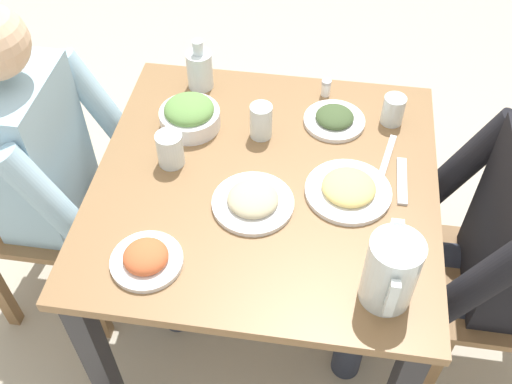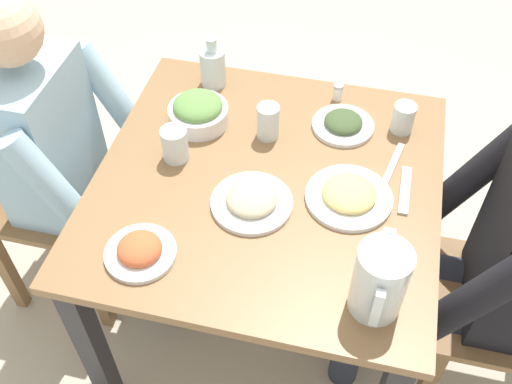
% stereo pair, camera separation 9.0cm
% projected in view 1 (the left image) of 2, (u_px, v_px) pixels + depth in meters
% --- Properties ---
extents(ground_plane, '(8.00, 8.00, 0.00)m').
position_uv_depth(ground_plane, '(263.00, 319.00, 2.17)').
color(ground_plane, '#B7AD99').
extents(dining_table, '(0.93, 0.93, 0.74)m').
position_uv_depth(dining_table, '(265.00, 208.00, 1.71)').
color(dining_table, olive).
rests_on(dining_table, ground_plane).
extents(chair_near, '(0.40, 0.40, 0.89)m').
position_uv_depth(chair_near, '(18.00, 196.00, 1.90)').
color(chair_near, olive).
rests_on(chair_near, ground_plane).
extents(diner_near, '(0.48, 0.53, 1.18)m').
position_uv_depth(diner_near, '(69.00, 171.00, 1.77)').
color(diner_near, '#9EC6E0').
rests_on(diner_near, ground_plane).
extents(diner_far, '(0.48, 0.53, 1.18)m').
position_uv_depth(diner_far, '(481.00, 242.00, 1.59)').
color(diner_far, black).
rests_on(diner_far, ground_plane).
extents(water_pitcher, '(0.16, 0.12, 0.19)m').
position_uv_depth(water_pitcher, '(391.00, 272.00, 1.30)').
color(water_pitcher, silver).
rests_on(water_pitcher, dining_table).
extents(salad_bowl, '(0.18, 0.18, 0.09)m').
position_uv_depth(salad_bowl, '(190.00, 115.00, 1.73)').
color(salad_bowl, white).
rests_on(salad_bowl, dining_table).
extents(plate_beans, '(0.21, 0.21, 0.05)m').
position_uv_depth(plate_beans, '(253.00, 201.00, 1.54)').
color(plate_beans, white).
rests_on(plate_beans, dining_table).
extents(plate_fries, '(0.23, 0.23, 0.05)m').
position_uv_depth(plate_fries, '(348.00, 189.00, 1.57)').
color(plate_fries, white).
rests_on(plate_fries, dining_table).
extents(plate_dolmas, '(0.18, 0.18, 0.04)m').
position_uv_depth(plate_dolmas, '(334.00, 119.00, 1.76)').
color(plate_dolmas, white).
rests_on(plate_dolmas, dining_table).
extents(plate_rice_curry, '(0.18, 0.18, 0.05)m').
position_uv_depth(plate_rice_curry, '(146.00, 258.00, 1.42)').
color(plate_rice_curry, white).
rests_on(plate_rice_curry, dining_table).
extents(water_glass_near_right, '(0.06, 0.06, 0.11)m').
position_uv_depth(water_glass_near_right, '(261.00, 121.00, 1.69)').
color(water_glass_near_right, silver).
rests_on(water_glass_near_right, dining_table).
extents(water_glass_by_pitcher, '(0.07, 0.07, 0.10)m').
position_uv_depth(water_glass_by_pitcher, '(170.00, 149.00, 1.62)').
color(water_glass_by_pitcher, silver).
rests_on(water_glass_by_pitcher, dining_table).
extents(water_glass_near_left, '(0.06, 0.06, 0.09)m').
position_uv_depth(water_glass_near_left, '(393.00, 110.00, 1.74)').
color(water_glass_near_left, silver).
rests_on(water_glass_near_left, dining_table).
extents(oil_carafe, '(0.08, 0.08, 0.16)m').
position_uv_depth(oil_carafe, '(200.00, 71.00, 1.84)').
color(oil_carafe, silver).
rests_on(oil_carafe, dining_table).
extents(salt_shaker, '(0.03, 0.03, 0.05)m').
position_uv_depth(salt_shaker, '(326.00, 88.00, 1.83)').
color(salt_shaker, white).
rests_on(salt_shaker, dining_table).
extents(fork_near, '(0.17, 0.03, 0.01)m').
position_uv_depth(fork_near, '(402.00, 181.00, 1.61)').
color(fork_near, silver).
rests_on(fork_near, dining_table).
extents(knife_near, '(0.18, 0.06, 0.01)m').
position_uv_depth(knife_near, '(387.00, 157.00, 1.67)').
color(knife_near, silver).
rests_on(knife_near, dining_table).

